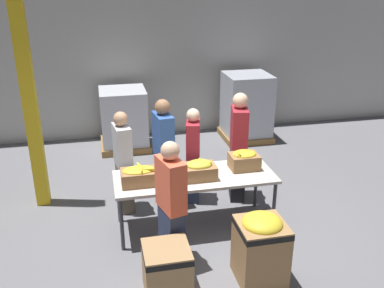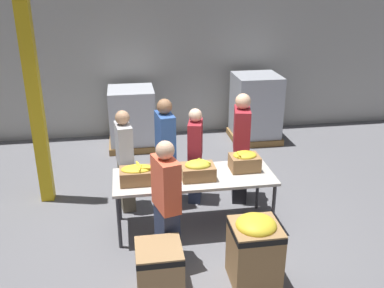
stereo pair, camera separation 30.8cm
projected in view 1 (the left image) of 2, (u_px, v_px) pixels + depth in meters
name	position (u px, v px, depth m)	size (l,w,h in m)	color
ground_plane	(195.00, 226.00, 6.18)	(30.00, 30.00, 0.00)	slate
wall_back	(153.00, 44.00, 9.07)	(16.00, 0.08, 4.00)	#B7B7B2
sorting_table	(195.00, 180.00, 5.90)	(2.21, 0.83, 0.80)	beige
banana_box_0	(139.00, 175.00, 5.61)	(0.48, 0.33, 0.26)	olive
banana_box_1	(199.00, 170.00, 5.77)	(0.45, 0.33, 0.27)	olive
banana_box_2	(244.00, 159.00, 6.06)	(0.41, 0.32, 0.29)	olive
volunteer_0	(123.00, 163.00, 6.34)	(0.27, 0.45, 1.57)	#6B604C
volunteer_1	(171.00, 206.00, 5.10)	(0.33, 0.48, 1.64)	#2D3856
volunteer_2	(193.00, 156.00, 6.64)	(0.30, 0.45, 1.52)	#2D3856
volunteer_3	(164.00, 154.00, 6.51)	(0.28, 0.48, 1.70)	black
volunteer_4	(238.00, 148.00, 6.66)	(0.33, 0.51, 1.75)	black
donation_bin_0	(167.00, 268.00, 4.79)	(0.52, 0.52, 0.59)	tan
donation_bin_1	(261.00, 246.00, 4.96)	(0.55, 0.55, 0.86)	#A37A4C
support_pillar	(26.00, 79.00, 6.07)	(0.20, 0.20, 4.00)	gold
pallet_stack_0	(124.00, 120.00, 8.75)	(0.99, 0.99, 1.24)	olive
pallet_stack_1	(246.00, 107.00, 9.21)	(1.01, 1.01, 1.43)	olive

